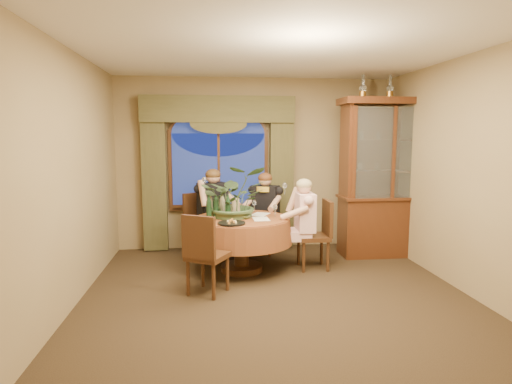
{
  "coord_description": "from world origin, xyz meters",
  "views": [
    {
      "loc": [
        -0.77,
        -4.56,
        1.86
      ],
      "look_at": [
        -0.13,
        1.18,
        1.1
      ],
      "focal_mm": 30.0,
      "sensor_mm": 36.0,
      "label": 1
    }
  ],
  "objects": [
    {
      "name": "swag_valance",
      "position": [
        -0.6,
        2.35,
        2.28
      ],
      "size": [
        2.45,
        0.16,
        0.42
      ],
      "primitive_type": null,
      "color": "#3F3C20",
      "rests_on": "wall_back"
    },
    {
      "name": "china_cabinet",
      "position": [
        1.97,
        1.75,
        1.21
      ],
      "size": [
        1.49,
        0.59,
        2.42
      ],
      "primitive_type": "cube",
      "color": "#3B1B0D",
      "rests_on": "floor"
    },
    {
      "name": "floor",
      "position": [
        0.0,
        0.0,
        0.0
      ],
      "size": [
        5.0,
        5.0,
        0.0
      ],
      "primitive_type": "plane",
      "color": "black",
      "rests_on": "ground"
    },
    {
      "name": "centerpiece_plant",
      "position": [
        -0.41,
        1.28,
        1.35
      ],
      "size": [
        0.93,
        1.03,
        0.8
      ],
      "primitive_type": "imported",
      "color": "#3A5331",
      "rests_on": "dining_table"
    },
    {
      "name": "window",
      "position": [
        -0.6,
        2.43,
        1.3
      ],
      "size": [
        1.62,
        0.1,
        1.32
      ],
      "primitive_type": null,
      "color": "navy",
      "rests_on": "wall_back"
    },
    {
      "name": "wine_bottle_3",
      "position": [
        -0.77,
        1.11,
        0.92
      ],
      "size": [
        0.07,
        0.07,
        0.33
      ],
      "primitive_type": "cylinder",
      "color": "black",
      "rests_on": "dining_table"
    },
    {
      "name": "cheese_platter",
      "position": [
        -0.49,
        0.75,
        0.76
      ],
      "size": [
        0.35,
        0.35,
        0.02
      ],
      "primitive_type": "cylinder",
      "color": "black",
      "rests_on": "dining_table"
    },
    {
      "name": "oil_lamp_center",
      "position": [
        1.97,
        1.75,
        2.59
      ],
      "size": [
        0.11,
        0.11,
        0.34
      ],
      "primitive_type": null,
      "color": "#A5722D",
      "rests_on": "china_cabinet"
    },
    {
      "name": "olive_bowl",
      "position": [
        -0.3,
        1.09,
        0.78
      ],
      "size": [
        0.16,
        0.16,
        0.05
      ],
      "primitive_type": "imported",
      "color": "#3D5027",
      "rests_on": "dining_table"
    },
    {
      "name": "oil_lamp_left",
      "position": [
        1.54,
        1.75,
        2.59
      ],
      "size": [
        0.11,
        0.11,
        0.34
      ],
      "primitive_type": null,
      "color": "#A5722D",
      "rests_on": "china_cabinet"
    },
    {
      "name": "wine_glass_person_back",
      "position": [
        -0.53,
        1.6,
        0.84
      ],
      "size": [
        0.07,
        0.07,
        0.18
      ],
      "primitive_type": null,
      "color": "silver",
      "rests_on": "dining_table"
    },
    {
      "name": "drapery_left",
      "position": [
        -1.63,
        2.38,
        1.18
      ],
      "size": [
        0.38,
        0.14,
        2.32
      ],
      "primitive_type": "cube",
      "color": "#3F3C20",
      "rests_on": "floor"
    },
    {
      "name": "chair_front_left",
      "position": [
        -0.79,
        0.37,
        0.48
      ],
      "size": [
        0.57,
        0.57,
        0.96
      ],
      "primitive_type": "cube",
      "rotation": [
        0.0,
        0.0,
        -0.52
      ],
      "color": "black",
      "rests_on": "floor"
    },
    {
      "name": "wine_glass_person_pink",
      "position": [
        0.14,
        1.17,
        0.84
      ],
      "size": [
        0.07,
        0.07,
        0.18
      ],
      "primitive_type": null,
      "color": "silver",
      "rests_on": "dining_table"
    },
    {
      "name": "wine_bottle_4",
      "position": [
        -0.59,
        1.26,
        0.92
      ],
      "size": [
        0.07,
        0.07,
        0.33
      ],
      "primitive_type": "cylinder",
      "color": "tan",
      "rests_on": "dining_table"
    },
    {
      "name": "arched_transom",
      "position": [
        -0.6,
        2.43,
        2.08
      ],
      "size": [
        1.6,
        0.06,
        0.44
      ],
      "primitive_type": null,
      "color": "navy",
      "rests_on": "wall_back"
    },
    {
      "name": "oil_lamp_right",
      "position": [
        2.39,
        1.75,
        2.59
      ],
      "size": [
        0.11,
        0.11,
        0.34
      ],
      "primitive_type": null,
      "color": "#A5722D",
      "rests_on": "china_cabinet"
    },
    {
      "name": "drapery_right",
      "position": [
        0.43,
        2.38,
        1.18
      ],
      "size": [
        0.38,
        0.14,
        2.32
      ],
      "primitive_type": "cube",
      "color": "#3F3C20",
      "rests_on": "floor"
    },
    {
      "name": "person_pink",
      "position": [
        0.56,
        1.17,
        0.64
      ],
      "size": [
        0.43,
        0.46,
        1.28
      ],
      "primitive_type": null,
      "rotation": [
        0.0,
        0.0,
        1.56
      ],
      "color": "beige",
      "rests_on": "floor"
    },
    {
      "name": "ceiling",
      "position": [
        0.0,
        0.0,
        2.8
      ],
      "size": [
        5.0,
        5.0,
        0.0
      ],
      "primitive_type": "plane",
      "rotation": [
        3.14,
        0.0,
        0.0
      ],
      "color": "white",
      "rests_on": "wall_back"
    },
    {
      "name": "wall_back",
      "position": [
        0.0,
        2.5,
        1.4
      ],
      "size": [
        4.5,
        0.0,
        4.5
      ],
      "primitive_type": "plane",
      "rotation": [
        1.57,
        0.0,
        0.0
      ],
      "color": "olive",
      "rests_on": "ground"
    },
    {
      "name": "tasting_paper_0",
      "position": [
        -0.08,
        1.03,
        0.75
      ],
      "size": [
        0.22,
        0.3,
        0.0
      ],
      "primitive_type": "cube",
      "rotation": [
        0.0,
        0.0,
        0.02
      ],
      "color": "white",
      "rests_on": "dining_table"
    },
    {
      "name": "wine_glass_person_scarf",
      "position": [
        -0.11,
        1.59,
        0.84
      ],
      "size": [
        0.07,
        0.07,
        0.18
      ],
      "primitive_type": null,
      "color": "silver",
      "rests_on": "dining_table"
    },
    {
      "name": "stoneware_vase",
      "position": [
        -0.4,
        1.27,
        0.88
      ],
      "size": [
        0.14,
        0.14,
        0.26
      ],
      "primitive_type": null,
      "color": "#9F856A",
      "rests_on": "dining_table"
    },
    {
      "name": "wall_right",
      "position": [
        2.25,
        0.0,
        1.4
      ],
      "size": [
        0.0,
        5.0,
        5.0
      ],
      "primitive_type": "plane",
      "rotation": [
        1.57,
        0.0,
        -1.57
      ],
      "color": "olive",
      "rests_on": "ground"
    },
    {
      "name": "wine_bottle_1",
      "position": [
        -0.75,
        1.31,
        0.92
      ],
      "size": [
        0.07,
        0.07,
        0.33
      ],
      "primitive_type": "cylinder",
      "color": "tan",
      "rests_on": "dining_table"
    },
    {
      "name": "wine_bottle_5",
      "position": [
        -0.68,
        1.12,
        0.92
      ],
      "size": [
        0.07,
        0.07,
        0.33
      ],
      "primitive_type": "cylinder",
      "color": "black",
      "rests_on": "dining_table"
    },
    {
      "name": "tasting_paper_1",
      "position": [
        -0.05,
        1.37,
        0.75
      ],
      "size": [
        0.33,
        0.36,
        0.0
      ],
      "primitive_type": "cube",
      "rotation": [
        0.0,
        0.0,
        -0.49
      ],
      "color": "white",
      "rests_on": "dining_table"
    },
    {
      "name": "wine_bottle_2",
      "position": [
        -0.58,
        1.39,
        0.92
      ],
      "size": [
        0.07,
        0.07,
        0.33
      ],
      "primitive_type": "cylinder",
      "color": "black",
      "rests_on": "dining_table"
    },
    {
      "name": "person_back",
      "position": [
        -0.71,
        1.96,
        0.68
      ],
      "size": [
        0.64,
        0.62,
        1.37
      ],
      "primitive_type": null,
      "rotation": [
        0.0,
        0.0,
        -2.68
      ],
      "color": "black",
      "rests_on": "floor"
    },
    {
      "name": "wine_bottle_0",
      "position": [
        -0.51,
        1.1,
        0.92
      ],
      "size": [
        0.07,
        0.07,
        0.33
      ],
      "primitive_type": "cylinder",
      "color": "black",
      "rests_on": "dining_table"
    },
    {
      "name": "chair_right",
      "position": [
        0.68,
        1.18,
        0.48
      ],
      "size": [
        0.42,
        0.42,
        0.96
      ],
      "primitive_type": "cube",
      "rotation": [
        0.0,
        0.0,
        1.57
      ],
      "color": "black",
      "rests_on": "floor"
    },
    {
      "name": "chair_back_right",
      "position": [
        0.08,
        2.04,
        0.48
      ],
      "size": [
        0.56,
        0.56,
        0.96
      ],
      "primitive_type": "cube",
      "rotation": [
        0.0,
        0.0,
        -3.58
      ],
      "color": "black",
      "rests_on": "floor"
    },
    {
      "name": "chair_back",
      "position": [
        -0.88,
        2.03,
        0.48
      ],
      "size": [
        0.58,
        0.58,
        0.96
      ],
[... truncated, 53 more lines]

